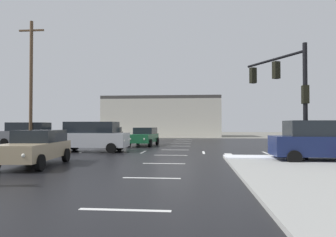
% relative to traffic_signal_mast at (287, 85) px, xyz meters
% --- Properties ---
extents(ground_plane, '(120.00, 120.00, 0.00)m').
position_rel_traffic_signal_mast_xyz_m(ground_plane, '(-6.30, 3.61, -3.98)').
color(ground_plane, slate).
extents(road_asphalt, '(44.00, 44.00, 0.02)m').
position_rel_traffic_signal_mast_xyz_m(road_asphalt, '(-6.30, 3.61, -3.97)').
color(road_asphalt, black).
rests_on(road_asphalt, ground_plane).
extents(snow_strip_curbside, '(4.00, 1.60, 0.06)m').
position_rel_traffic_signal_mast_xyz_m(snow_strip_curbside, '(-1.30, -0.39, -3.81)').
color(snow_strip_curbside, white).
rests_on(snow_strip_curbside, sidewalk_corner).
extents(lane_markings, '(36.15, 36.15, 0.01)m').
position_rel_traffic_signal_mast_xyz_m(lane_markings, '(-5.10, 2.23, -3.96)').
color(lane_markings, silver).
rests_on(lane_markings, road_asphalt).
extents(traffic_signal_mast, '(2.28, 4.22, 5.76)m').
position_rel_traffic_signal_mast_xyz_m(traffic_signal_mast, '(0.00, 0.00, 0.00)').
color(traffic_signal_mast, black).
rests_on(traffic_signal_mast, sidewalk_corner).
extents(strip_building_background, '(18.39, 8.00, 6.31)m').
position_rel_traffic_signal_mast_xyz_m(strip_building_background, '(-10.26, 33.38, -0.82)').
color(strip_building_background, beige).
rests_on(strip_building_background, ground_plane).
extents(sedan_tan, '(2.32, 4.65, 1.58)m').
position_rel_traffic_signal_mast_xyz_m(sedan_tan, '(-11.97, -3.54, -3.13)').
color(sedan_tan, tan).
rests_on(sedan_tan, road_asphalt).
extents(suv_silver, '(4.86, 2.23, 2.03)m').
position_rel_traffic_signal_mast_xyz_m(suv_silver, '(-11.85, 3.62, -2.89)').
color(suv_silver, '#B7BABF').
rests_on(suv_silver, road_asphalt).
extents(sedan_green, '(2.25, 4.63, 1.58)m').
position_rel_traffic_signal_mast_xyz_m(sedan_green, '(-9.33, 9.95, -3.13)').
color(sedan_green, '#195933').
rests_on(sedan_green, road_asphalt).
extents(sedan_black, '(2.14, 4.59, 1.58)m').
position_rel_traffic_signal_mast_xyz_m(sedan_black, '(-14.39, 17.13, -3.13)').
color(sedan_black, black).
rests_on(sedan_black, road_asphalt).
extents(suv_navy, '(4.86, 2.21, 2.03)m').
position_rel_traffic_signal_mast_xyz_m(suv_navy, '(1.32, -1.30, -2.89)').
color(suv_navy, '#141E47').
rests_on(suv_navy, road_asphalt).
extents(suv_grey, '(4.86, 2.23, 2.03)m').
position_rel_traffic_signal_mast_xyz_m(suv_grey, '(-19.62, 9.38, -2.89)').
color(suv_grey, slate).
rests_on(suv_grey, road_asphalt).
extents(utility_pole_far, '(2.20, 0.28, 10.77)m').
position_rel_traffic_signal_mast_xyz_m(utility_pole_far, '(-18.90, 8.42, 1.63)').
color(utility_pole_far, brown).
rests_on(utility_pole_far, ground_plane).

